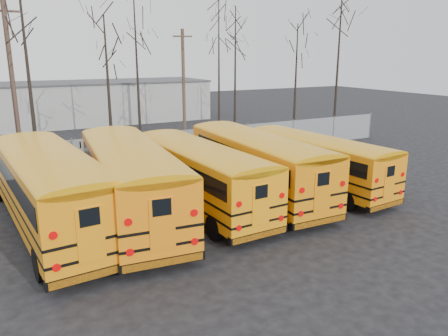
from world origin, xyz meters
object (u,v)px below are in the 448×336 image
bus_c (198,170)px  bus_e (315,158)px  utility_pole_left (12,80)px  utility_pole_right (184,83)px  bus_a (49,184)px  bus_b (129,175)px  bus_d (255,160)px

bus_c → bus_e: size_ratio=1.06×
utility_pole_left → utility_pole_right: size_ratio=1.15×
bus_a → utility_pole_left: 14.63m
bus_b → utility_pole_left: size_ratio=1.21×
bus_a → utility_pole_left: (-0.18, 14.28, 3.22)m
bus_a → utility_pole_right: (12.55, 16.08, 2.54)m
bus_c → utility_pole_right: size_ratio=1.26×
bus_b → bus_c: (3.12, -0.05, -0.18)m
bus_d → utility_pole_right: (3.22, 16.15, 2.63)m
utility_pole_left → bus_a: bearing=-91.9°
bus_b → bus_c: bus_b is taller
bus_a → bus_c: (6.21, -0.25, -0.18)m
bus_a → utility_pole_right: size_ratio=1.39×
utility_pole_right → utility_pole_left: bearing=-160.1°
bus_e → bus_c: bearing=173.6°
utility_pole_left → utility_pole_right: bearing=5.4°
bus_b → bus_d: 6.25m
bus_c → utility_pole_left: utility_pole_left is taller
bus_c → bus_d: size_ratio=0.96×
bus_b → bus_e: bus_b is taller
bus_c → bus_d: (3.13, 0.18, 0.09)m
bus_c → bus_b: bearing=176.5°
bus_d → utility_pole_left: (-9.51, 14.34, 3.31)m
bus_c → bus_d: 3.13m
bus_b → utility_pole_right: 19.01m
bus_b → utility_pole_left: utility_pole_left is taller
bus_e → utility_pole_left: bearing=126.4°
bus_b → bus_a: bearing=-178.2°
bus_d → bus_a: bearing=-179.0°
bus_c → bus_d: bus_d is taller
utility_pole_right → bus_e: bearing=-77.4°
bus_e → bus_d: bearing=169.2°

